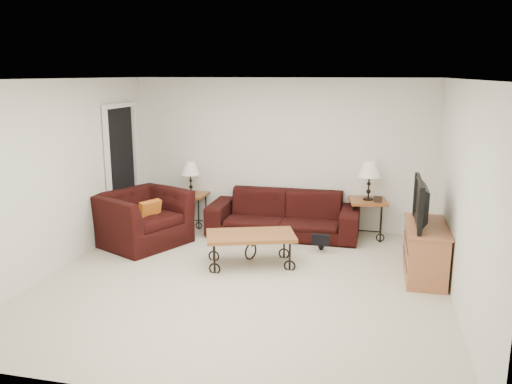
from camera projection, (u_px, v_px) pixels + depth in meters
ground at (243, 281)px, 6.58m from camera, size 5.00×5.00×0.00m
wall_back at (281, 154)px, 8.67m from camera, size 5.00×0.02×2.50m
wall_front at (160, 251)px, 3.92m from camera, size 5.00×0.02×2.50m
wall_left at (60, 175)px, 6.85m from camera, size 0.02×5.00×2.50m
wall_right at (462, 195)px, 5.74m from camera, size 0.02×5.00×2.50m
ceiling at (242, 79)px, 6.02m from camera, size 5.00×5.00×0.00m
doorway at (122, 171)px, 8.46m from camera, size 0.08×0.94×2.04m
sofa at (283, 214)px, 8.38m from camera, size 2.40×0.94×0.70m
side_table_left at (192, 210)px, 8.93m from camera, size 0.52×0.52×0.56m
side_table_right at (367, 219)px, 8.27m from camera, size 0.65×0.65×0.62m
lamp_left at (191, 178)px, 8.81m from camera, size 0.32×0.32×0.56m
lamp_right at (369, 181)px, 8.13m from camera, size 0.40×0.40×0.62m
photo_frame_left at (180, 193)px, 8.75m from camera, size 0.11×0.03×0.09m
photo_frame_right at (378, 199)px, 8.01m from camera, size 0.12×0.02×0.10m
coffee_table at (251, 250)px, 7.07m from camera, size 1.33×0.99×0.45m
armchair at (142, 218)px, 7.93m from camera, size 1.53×1.60×0.81m
throw_pillow at (149, 213)px, 7.82m from camera, size 0.25×0.37×0.37m
tv_stand at (425, 251)px, 6.66m from camera, size 0.47×1.14×0.68m
television at (427, 203)px, 6.52m from camera, size 0.13×1.02×0.59m
backpack at (321, 234)px, 7.67m from camera, size 0.42×0.35×0.50m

